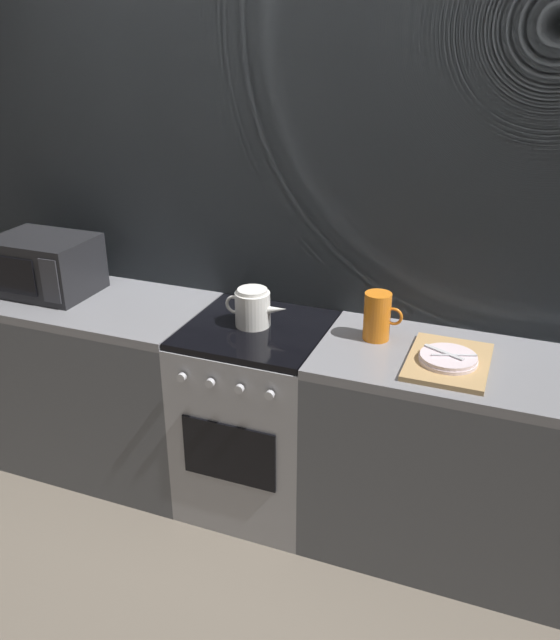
{
  "coord_description": "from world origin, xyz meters",
  "views": [
    {
      "loc": [
        1.02,
        -2.34,
        2.08
      ],
      "look_at": [
        0.11,
        0.0,
        0.95
      ],
      "focal_mm": 36.94,
      "sensor_mm": 36.0,
      "label": 1
    }
  ],
  "objects_px": {
    "microwave": "(45,265)",
    "kettle": "(253,308)",
    "pitcher": "(377,316)",
    "stove_unit": "(257,417)",
    "dish_pile": "(448,360)"
  },
  "relations": [
    {
      "from": "pitcher",
      "to": "dish_pile",
      "type": "bearing_deg",
      "value": -22.04
    },
    {
      "from": "stove_unit",
      "to": "kettle",
      "type": "relative_size",
      "value": 3.16
    },
    {
      "from": "microwave",
      "to": "dish_pile",
      "type": "distance_m",
      "value": 1.91
    },
    {
      "from": "microwave",
      "to": "pitcher",
      "type": "bearing_deg",
      "value": 2.21
    },
    {
      "from": "pitcher",
      "to": "dish_pile",
      "type": "distance_m",
      "value": 0.34
    },
    {
      "from": "microwave",
      "to": "kettle",
      "type": "height_order",
      "value": "microwave"
    },
    {
      "from": "stove_unit",
      "to": "dish_pile",
      "type": "xyz_separation_m",
      "value": [
        0.81,
        -0.05,
        0.47
      ]
    },
    {
      "from": "kettle",
      "to": "microwave",
      "type": "bearing_deg",
      "value": 179.96
    },
    {
      "from": "stove_unit",
      "to": "pitcher",
      "type": "xyz_separation_m",
      "value": [
        0.51,
        0.08,
        0.55
      ]
    },
    {
      "from": "microwave",
      "to": "pitcher",
      "type": "xyz_separation_m",
      "value": [
        1.6,
        0.06,
        -0.03
      ]
    },
    {
      "from": "stove_unit",
      "to": "microwave",
      "type": "bearing_deg",
      "value": 179.29
    },
    {
      "from": "stove_unit",
      "to": "pitcher",
      "type": "height_order",
      "value": "pitcher"
    },
    {
      "from": "stove_unit",
      "to": "dish_pile",
      "type": "relative_size",
      "value": 2.25
    },
    {
      "from": "pitcher",
      "to": "dish_pile",
      "type": "height_order",
      "value": "pitcher"
    },
    {
      "from": "microwave",
      "to": "kettle",
      "type": "xyz_separation_m",
      "value": [
        1.08,
        -0.0,
        -0.05
      ]
    }
  ]
}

